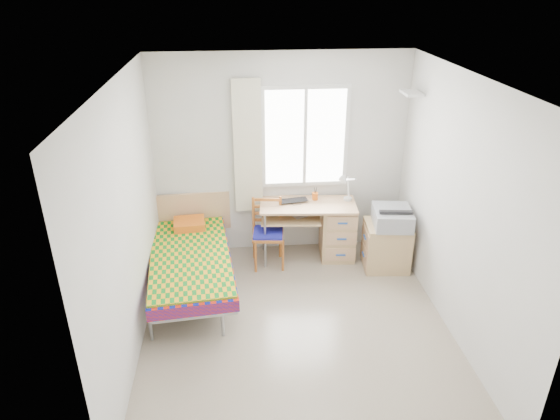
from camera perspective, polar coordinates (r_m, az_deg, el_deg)
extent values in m
plane|color=#BCAD93|center=(5.47, 1.90, -13.16)|extent=(3.50, 3.50, 0.00)
plane|color=white|center=(4.34, 2.41, 14.68)|extent=(3.50, 3.50, 0.00)
plane|color=silver|center=(6.36, 0.11, 6.14)|extent=(3.20, 0.00, 3.20)
plane|color=silver|center=(4.84, -17.04, -1.63)|extent=(0.00, 3.50, 3.50)
plane|color=silver|center=(5.20, 19.88, -0.08)|extent=(0.00, 3.50, 3.50)
cube|color=white|center=(6.30, 2.87, 8.30)|extent=(1.10, 0.04, 1.30)
cube|color=white|center=(6.29, 2.88, 8.27)|extent=(1.00, 0.02, 1.20)
cube|color=white|center=(6.29, 2.89, 8.26)|extent=(0.04, 0.02, 1.20)
cube|color=#FAF0CE|center=(6.23, -3.71, 7.09)|extent=(0.35, 0.05, 1.70)
cube|color=white|center=(6.12, 14.83, 12.80)|extent=(0.20, 0.32, 0.03)
cube|color=#989CA1|center=(5.92, -10.12, -6.34)|extent=(1.05, 2.00, 0.06)
cube|color=red|center=(5.88, -10.17, -5.70)|extent=(1.09, 2.03, 0.14)
cube|color=#EAA510|center=(5.82, -10.24, -5.15)|extent=(1.06, 1.91, 0.03)
cube|color=tan|center=(6.62, -9.75, -0.22)|extent=(0.93, 0.14, 0.53)
cube|color=orange|center=(6.40, -10.32, -1.56)|extent=(0.42, 0.36, 0.10)
cylinder|color=#989CA1|center=(5.36, -14.56, -12.90)|extent=(0.04, 0.04, 0.31)
cylinder|color=#989CA1|center=(6.73, -6.43, -3.61)|extent=(0.04, 0.04, 0.31)
cube|color=tan|center=(6.34, 3.23, 0.58)|extent=(1.26, 0.66, 0.03)
cube|color=tan|center=(6.57, 6.56, -2.29)|extent=(0.47, 0.57, 0.73)
cube|color=tan|center=(6.38, 1.21, -0.78)|extent=(0.78, 0.58, 0.02)
cylinder|color=#989CA1|center=(6.25, -1.72, -3.66)|extent=(0.03, 0.03, 0.73)
cylinder|color=#989CA1|center=(6.66, -1.98, -1.75)|extent=(0.03, 0.03, 0.73)
cube|color=#AC6721|center=(6.28, -1.37, -2.85)|extent=(0.42, 0.42, 0.04)
cube|color=navy|center=(6.27, -1.37, -2.62)|extent=(0.40, 0.40, 0.04)
cube|color=#AC6721|center=(6.31, -1.51, 0.01)|extent=(0.34, 0.07, 0.38)
cylinder|color=#AC6721|center=(6.23, -2.81, -5.40)|extent=(0.03, 0.03, 0.43)
cylinder|color=#AC6721|center=(6.44, 0.04, -1.99)|extent=(0.04, 0.04, 0.87)
cube|color=tan|center=(6.44, 12.05, -3.98)|extent=(0.58, 0.53, 0.60)
cube|color=tan|center=(6.31, 9.74, -3.06)|extent=(0.05, 0.45, 0.22)
cube|color=tan|center=(6.43, 9.58, -5.02)|extent=(0.05, 0.45, 0.22)
cube|color=#94959B|center=(6.25, 12.71, -0.84)|extent=(0.51, 0.57, 0.21)
cube|color=black|center=(6.20, 12.80, 0.04)|extent=(0.40, 0.47, 0.02)
imported|color=black|center=(6.33, 1.71, 0.86)|extent=(0.39, 0.29, 0.03)
cylinder|color=orange|center=(6.44, 4.02, 1.59)|extent=(0.08, 0.08, 0.09)
cylinder|color=white|center=(6.48, 7.75, 1.28)|extent=(0.11, 0.11, 0.03)
cylinder|color=white|center=(6.42, 7.83, 2.52)|extent=(0.02, 0.12, 0.29)
cylinder|color=white|center=(6.29, 7.89, 3.47)|extent=(0.13, 0.25, 0.12)
cone|color=white|center=(6.17, 7.38, 3.37)|extent=(0.15, 0.16, 0.14)
imported|color=gray|center=(6.38, 1.34, -0.74)|extent=(0.26, 0.29, 0.02)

